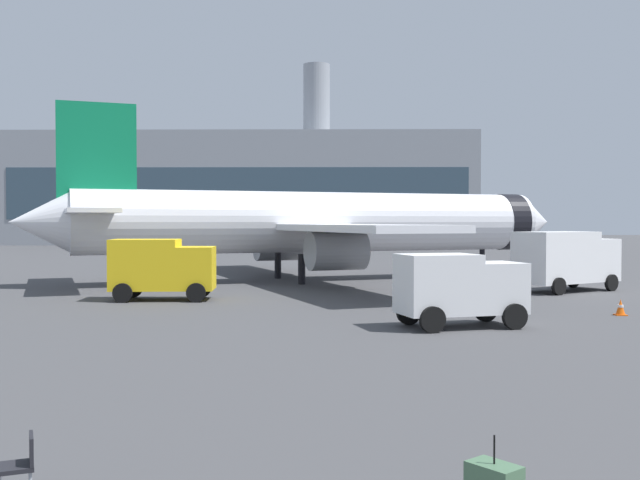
{
  "coord_description": "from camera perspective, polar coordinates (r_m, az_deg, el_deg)",
  "views": [
    {
      "loc": [
        0.19,
        -3.58,
        3.75
      ],
      "look_at": [
        -0.18,
        26.09,
        3.0
      ],
      "focal_mm": 41.76,
      "sensor_mm": 36.0,
      "label": 1
    }
  ],
  "objects": [
    {
      "name": "airplane_at_gate",
      "position": [
        46.99,
        -0.33,
        1.33
      ],
      "size": [
        34.48,
        31.58,
        10.5
      ],
      "color": "white",
      "rests_on": "ground"
    },
    {
      "name": "service_truck",
      "position": [
        36.15,
        -12.03,
        -1.98
      ],
      "size": [
        4.91,
        2.75,
        2.9
      ],
      "color": "yellow",
      "rests_on": "ground"
    },
    {
      "name": "fuel_truck",
      "position": [
        41.86,
        18.3,
        -1.33
      ],
      "size": [
        6.34,
        5.28,
        3.2
      ],
      "color": "white",
      "rests_on": "ground"
    },
    {
      "name": "cargo_van",
      "position": [
        26.77,
        10.6,
        -3.51
      ],
      "size": [
        4.78,
        3.33,
        2.6
      ],
      "color": "white",
      "rests_on": "ground"
    },
    {
      "name": "safety_cone_near",
      "position": [
        40.53,
        12.39,
        -3.45
      ],
      "size": [
        0.44,
        0.44,
        0.64
      ],
      "color": "#F2590C",
      "rests_on": "ground"
    },
    {
      "name": "safety_cone_mid",
      "position": [
        35.78,
        13.89,
        -3.96
      ],
      "size": [
        0.44,
        0.44,
        0.82
      ],
      "color": "#F2590C",
      "rests_on": "ground"
    },
    {
      "name": "safety_cone_far",
      "position": [
        32.03,
        22.04,
        -4.81
      ],
      "size": [
        0.44,
        0.44,
        0.64
      ],
      "color": "#F2590C",
      "rests_on": "ground"
    },
    {
      "name": "gate_chair",
      "position": [
        11.22,
        -21.94,
        -15.51
      ],
      "size": [
        0.63,
        0.63,
        0.86
      ],
      "color": "black",
      "rests_on": "ground"
    },
    {
      "name": "terminal_building",
      "position": [
        125.11,
        -5.79,
        3.86
      ],
      "size": [
        74.81,
        20.62,
        29.81
      ],
      "color": "gray",
      "rests_on": "ground"
    }
  ]
}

